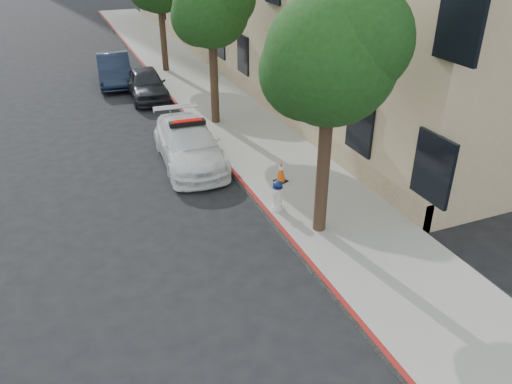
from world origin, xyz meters
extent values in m
plane|color=black|center=(0.00, 0.00, 0.00)|extent=(120.00, 120.00, 0.00)
cube|color=gray|center=(3.60, 10.00, 0.07)|extent=(3.20, 50.00, 0.15)
cube|color=maroon|center=(2.06, 10.00, 0.07)|extent=(0.12, 50.00, 0.15)
cylinder|color=black|center=(2.90, -2.00, 1.80)|extent=(0.30, 0.30, 3.30)
sphere|color=#173410|center=(2.90, -2.00, 4.25)|extent=(2.80, 2.80, 2.80)
sphere|color=#173410|center=(3.30, -2.30, 4.65)|extent=(2.24, 2.24, 2.24)
sphere|color=#173410|center=(2.55, -1.70, 3.95)|extent=(2.10, 2.10, 2.10)
cylinder|color=black|center=(2.90, 6.00, 1.74)|extent=(0.30, 0.30, 3.19)
sphere|color=#173410|center=(2.90, 6.00, 4.14)|extent=(2.60, 2.60, 2.60)
sphere|color=#173410|center=(2.55, 6.30, 3.84)|extent=(1.95, 1.95, 1.95)
cylinder|color=black|center=(2.90, 14.00, 1.86)|extent=(0.30, 0.30, 3.41)
imported|color=white|center=(1.10, 3.16, 0.63)|extent=(2.05, 4.47, 1.27)
cube|color=black|center=(1.10, 3.16, 1.33)|extent=(1.12, 0.35, 0.14)
cube|color=#A50A07|center=(1.10, 3.16, 1.39)|extent=(0.91, 0.28, 0.06)
imported|color=#212229|center=(1.20, 10.26, 0.64)|extent=(1.64, 3.80, 1.28)
imported|color=black|center=(0.25, 13.00, 0.68)|extent=(1.79, 4.23, 1.36)
cylinder|color=silver|center=(2.35, -0.76, 0.20)|extent=(0.31, 0.31, 0.10)
cylinder|color=silver|center=(2.35, -0.76, 0.52)|extent=(0.23, 0.23, 0.54)
ellipsoid|color=navy|center=(2.35, -0.76, 0.87)|extent=(0.25, 0.25, 0.18)
cylinder|color=silver|center=(2.35, -0.76, 0.64)|extent=(0.35, 0.21, 0.10)
cylinder|color=silver|center=(2.35, -0.76, 0.64)|extent=(0.15, 0.20, 0.10)
cube|color=black|center=(3.09, 0.62, 0.16)|extent=(0.42, 0.42, 0.03)
cone|color=#E04D0B|center=(3.09, 0.62, 0.48)|extent=(0.25, 0.25, 0.60)
cylinder|color=white|center=(3.09, 0.62, 0.58)|extent=(0.14, 0.14, 0.09)
camera|label=1|loc=(-2.40, -10.89, 6.70)|focal=35.00mm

